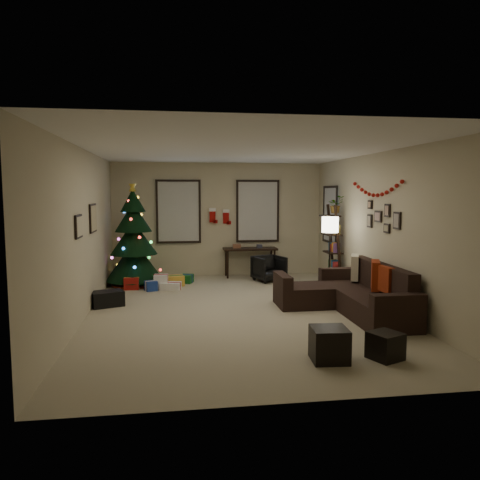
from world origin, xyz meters
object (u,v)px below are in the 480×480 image
(desk, at_px, (250,251))
(bookshelf, at_px, (334,247))
(sofa, at_px, (351,296))
(desk_chair, at_px, (269,268))
(christmas_tree, at_px, (134,242))

(desk, bearing_deg, bookshelf, -41.28)
(sofa, height_order, desk_chair, sofa)
(desk, height_order, bookshelf, bookshelf)
(desk, distance_m, desk_chair, 0.79)
(desk, xyz_separation_m, bookshelf, (1.58, -1.38, 0.24))
(desk_chair, bearing_deg, christmas_tree, 159.76)
(sofa, distance_m, desk_chair, 2.98)
(sofa, relative_size, desk, 1.97)
(sofa, bearing_deg, desk_chair, 105.92)
(christmas_tree, distance_m, desk, 2.75)
(bookshelf, bearing_deg, desk_chair, 149.58)
(christmas_tree, height_order, sofa, christmas_tree)
(desk_chair, bearing_deg, desk, 96.73)
(bookshelf, bearing_deg, sofa, -101.50)
(desk_chair, distance_m, bookshelf, 1.55)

